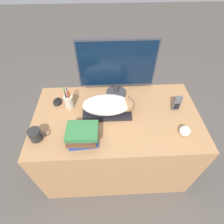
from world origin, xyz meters
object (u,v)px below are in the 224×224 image
Objects in this scene: cat at (110,105)px; coffee_mug at (36,135)px; pen_cup at (69,101)px; phone at (177,103)px; monitor at (117,66)px; book_stack at (82,136)px; baseball at (185,131)px; keyboard at (107,112)px; computer_mouse at (57,102)px.

coffee_mug is at bearing -156.75° from cat.
phone is (0.87, -0.08, 0.01)m from pen_cup.
cat is 3.42× the size of coffee_mug.
coffee_mug is (-0.60, -0.46, -0.24)m from monitor.
phone is at bearing 1.32° from cat.
book_stack is (-0.20, -0.26, -0.02)m from cat.
cat is 0.54m from phone.
baseball is (0.86, -0.33, -0.02)m from pen_cup.
cat reaches higher than baseball.
baseball is (0.53, -0.24, -0.05)m from cat.
book_stack is at bearing -178.10° from baseball.
pen_cup reaches higher than coffee_mug.
phone reaches higher than keyboard.
coffee_mug reaches higher than computer_mouse.
cat is 0.35m from pen_cup.
cat is at bearing -15.24° from pen_cup.
pen_cup reaches higher than cat.
keyboard is 3.97× the size of computer_mouse.
coffee_mug is 0.33m from book_stack.
coffee_mug is at bearing 173.53° from book_stack.
monitor is (0.09, 0.23, 0.28)m from keyboard.
book_stack is at bearing -123.73° from keyboard.
cat is 2.04× the size of pen_cup.
monitor is 0.79m from coffee_mug.
computer_mouse is 1.25× the size of baseball.
pen_cup is 0.91× the size of book_stack.
phone is (0.54, 0.01, -0.02)m from cat.
pen_cup reaches higher than baseball.
keyboard is at bearing -17.24° from computer_mouse.
monitor reaches higher than pen_cup.
computer_mouse is (-0.44, 0.13, -0.07)m from cat.
monitor is at bearing 61.78° from book_stack.
book_stack is (-0.18, -0.26, 0.06)m from keyboard.
pen_cup is 2.58× the size of baseball.
computer_mouse is 0.99m from phone.
pen_cup is at bearing 110.64° from book_stack.
keyboard is at bearing -178.73° from phone.
cat reaches higher than coffee_mug.
keyboard is at bearing 156.53° from baseball.
baseball is 0.57× the size of phone.
computer_mouse is 0.44× the size of book_stack.
pen_cup is at bearing 164.76° from cat.
monitor is 0.48m from pen_cup.
book_stack is at bearing -118.22° from monitor.
book_stack is at bearing -6.47° from coffee_mug.
keyboard is 2.82× the size of phone.
cat is 5.25× the size of baseball.
computer_mouse is 0.47m from book_stack.
computer_mouse is 0.82× the size of coffee_mug.
baseball is (1.06, -0.01, -0.01)m from coffee_mug.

